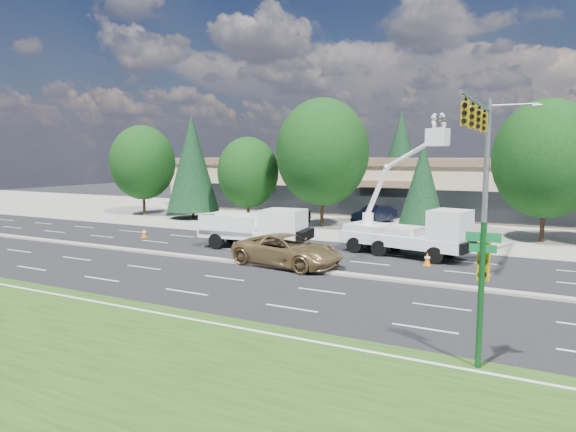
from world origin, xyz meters
The scene contains 25 objects.
ground centered at (0.00, 0.00, 0.00)m, with size 140.00×140.00×0.00m, color black.
concrete_apron centered at (0.00, 20.00, 0.01)m, with size 140.00×22.00×0.01m, color gray.
grass_verge centered at (0.00, -13.00, 0.01)m, with size 140.00×10.00×0.01m, color #1D3F12.
road_median centered at (0.00, 0.00, 0.06)m, with size 120.00×0.55×0.12m, color gray.
strip_mall centered at (0.00, 29.97, 2.83)m, with size 50.40×15.40×5.50m.
tree_front_a centered at (-22.00, 15.00, 5.08)m, with size 6.26×6.26×8.68m.
tree_front_b centered at (-16.00, 15.00, 5.09)m, with size 4.82×4.82×9.49m.
tree_front_c centered at (-10.00, 15.00, 4.30)m, with size 5.30×5.30×7.36m.
tree_front_d centered at (-3.00, 15.00, 6.03)m, with size 7.43×7.43×10.31m.
tree_front_e centered at (5.00, 15.00, 3.63)m, with size 3.43×3.43×6.76m.
tree_front_f centered at (13.00, 15.00, 5.54)m, with size 6.82×6.82×9.46m.
tree_back_a centered at (-18.00, 42.00, 5.40)m, with size 5.11×5.11×10.07m.
tree_back_b centered at (-4.00, 42.00, 6.09)m, with size 5.76×5.76×11.36m.
tree_back_c centered at (10.00, 42.00, 5.09)m, with size 4.81×4.81×9.48m.
signal_mast centered at (10.03, 7.04, 6.06)m, with size 2.76×10.16×9.00m.
street_sign_pole centered at (12.00, -8.40, 2.44)m, with size 0.90×0.44×4.00m.
utility_pickup centered at (-2.47, 4.25, 1.03)m, with size 6.75×3.12×2.50m.
bucket_truck centered at (6.58, 6.07, 1.70)m, with size 7.72×3.70×8.01m.
traffic_cone_a centered at (-11.92, 4.20, 0.34)m, with size 0.40×0.40×0.70m.
traffic_cone_b centered at (-0.96, 4.25, 0.34)m, with size 0.40×0.40×0.70m.
traffic_cone_c centered at (-0.73, 3.57, 0.34)m, with size 0.40×0.40×0.70m.
traffic_cone_d centered at (7.86, 4.10, 0.34)m, with size 0.40×0.40×0.70m.
minivan centered at (1.38, 0.60, 0.83)m, with size 2.75×5.95×1.65m, color #987949.
parked_car_west centered at (-5.68, 16.00, 0.66)m, with size 1.57×3.90×1.33m, color black.
parked_car_east centered at (0.00, 19.35, 0.75)m, with size 1.60×4.58×1.51m, color black.
Camera 1 is at (13.61, -22.78, 5.74)m, focal length 32.00 mm.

